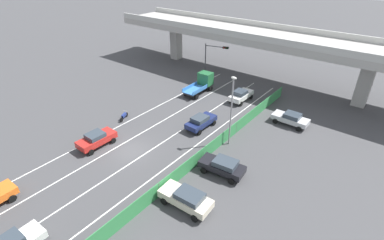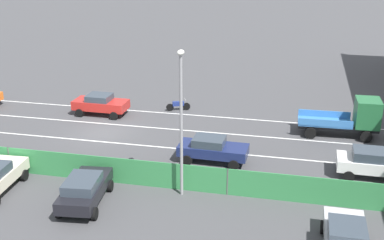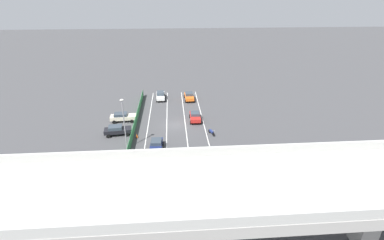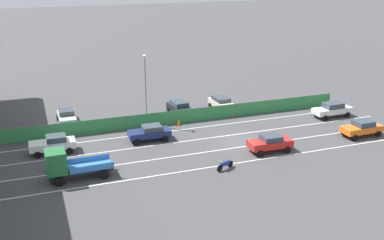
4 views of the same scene
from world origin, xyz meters
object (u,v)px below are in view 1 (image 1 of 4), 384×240
(traffic_light, at_px, (213,54))
(traffic_cone, at_px, (202,152))
(car_sedan_red, at_px, (96,139))
(parked_wagon_silver, at_px, (291,118))
(parked_sedan_cream, at_px, (186,198))
(motorcycle, at_px, (124,116))
(street_lamp, at_px, (232,106))
(car_sedan_white, at_px, (241,95))
(flatbed_truck_blue, at_px, (202,83))
(car_sedan_navy, at_px, (201,121))
(parked_sedan_dark, at_px, (223,166))

(traffic_light, distance_m, traffic_cone, 22.71)
(car_sedan_red, bearing_deg, traffic_light, 94.13)
(car_sedan_red, xyz_separation_m, traffic_cone, (10.02, 5.91, -0.57))
(parked_wagon_silver, distance_m, traffic_cone, 12.67)
(car_sedan_red, relative_size, parked_sedan_cream, 0.91)
(motorcycle, xyz_separation_m, traffic_light, (0.47, 19.26, 3.52))
(parked_sedan_cream, distance_m, parked_wagon_silver, 18.40)
(motorcycle, bearing_deg, parked_wagon_silver, 34.62)
(car_sedan_red, distance_m, street_lamp, 15.05)
(car_sedan_red, height_order, car_sedan_white, car_sedan_white)
(motorcycle, distance_m, parked_wagon_silver, 20.92)
(car_sedan_white, distance_m, flatbed_truck_blue, 6.44)
(parked_wagon_silver, bearing_deg, traffic_light, 156.21)
(traffic_light, bearing_deg, flatbed_truck_blue, -69.91)
(car_sedan_red, xyz_separation_m, parked_sedan_cream, (13.26, -0.74, 0.01))
(car_sedan_red, bearing_deg, motorcycle, 111.71)
(flatbed_truck_blue, distance_m, motorcycle, 13.57)
(flatbed_truck_blue, height_order, parked_sedan_cream, flatbed_truck_blue)
(car_sedan_navy, height_order, street_lamp, street_lamp)
(motorcycle, distance_m, parked_sedan_cream, 16.82)
(car_sedan_red, relative_size, traffic_light, 0.76)
(car_sedan_navy, relative_size, traffic_light, 0.77)
(motorcycle, bearing_deg, car_sedan_red, -68.29)
(motorcycle, distance_m, traffic_cone, 12.30)
(car_sedan_red, bearing_deg, flatbed_truck_blue, 88.83)
(car_sedan_red, xyz_separation_m, parked_sedan_dark, (13.36, 4.63, 0.01))
(motorcycle, bearing_deg, car_sedan_white, 56.97)
(flatbed_truck_blue, relative_size, parked_sedan_dark, 1.21)
(parked_wagon_silver, bearing_deg, car_sedan_red, -130.36)
(parked_wagon_silver, bearing_deg, traffic_cone, -112.85)
(traffic_light, bearing_deg, parked_sedan_dark, -53.29)
(street_lamp, bearing_deg, car_sedan_red, -140.32)
(traffic_cone, bearing_deg, parked_sedan_cream, -64.05)
(traffic_light, bearing_deg, motorcycle, -91.39)
(car_sedan_white, relative_size, parked_sedan_cream, 0.92)
(parked_sedan_dark, bearing_deg, street_lamp, 114.92)
(car_sedan_red, height_order, street_lamp, street_lamp)
(parked_sedan_cream, bearing_deg, car_sedan_navy, 121.20)
(parked_sedan_cream, relative_size, parked_sedan_dark, 1.03)
(car_sedan_white, bearing_deg, motorcycle, -123.03)
(motorcycle, bearing_deg, car_sedan_navy, 26.31)
(traffic_cone, bearing_deg, car_sedan_red, -149.46)
(car_sedan_navy, xyz_separation_m, parked_sedan_dark, (6.67, -5.49, 0.03))
(car_sedan_red, distance_m, motorcycle, 6.15)
(street_lamp, xyz_separation_m, traffic_cone, (-1.17, -3.37, -4.44))
(car_sedan_red, distance_m, traffic_light, 25.21)
(car_sedan_red, xyz_separation_m, street_lamp, (11.19, 9.29, 3.87))
(car_sedan_navy, distance_m, traffic_cone, 5.40)
(parked_sedan_cream, bearing_deg, car_sedan_red, 176.80)
(car_sedan_red, relative_size, car_sedan_navy, 0.98)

